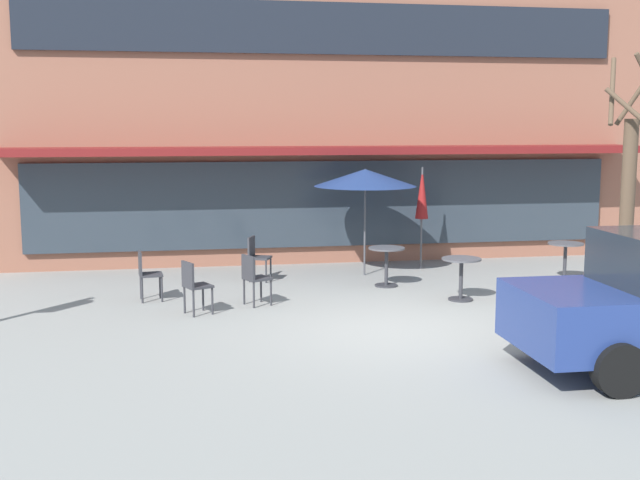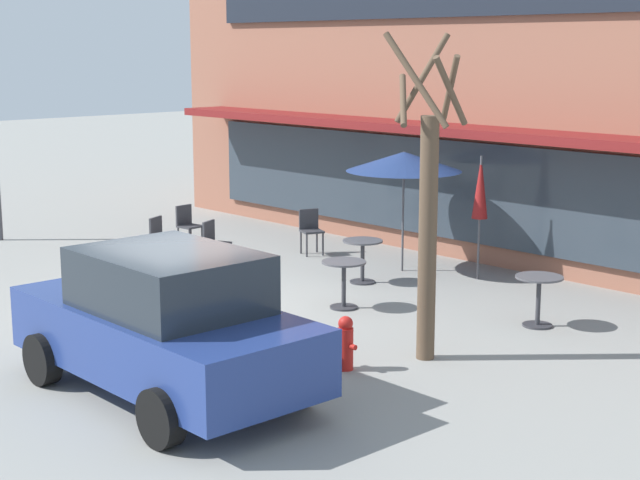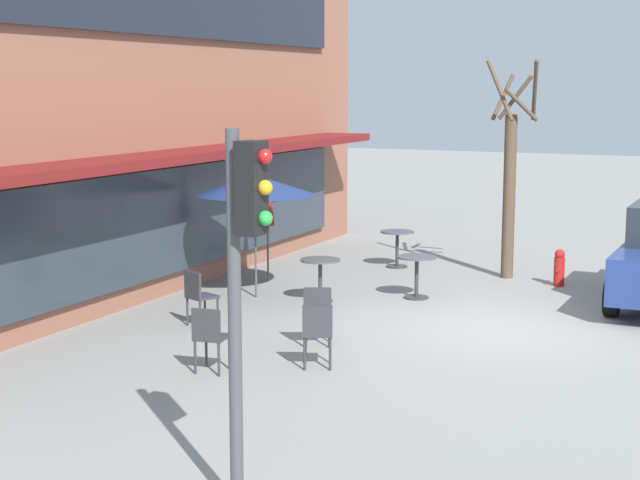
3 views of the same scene
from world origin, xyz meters
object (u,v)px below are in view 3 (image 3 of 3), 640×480
at_px(cafe_table_by_tree, 320,273).
at_px(traffic_light_pole, 244,258).
at_px(cafe_chair_1, 198,294).
at_px(patio_umbrella_green_folded, 267,198).
at_px(street_tree, 510,181).
at_px(fire_hydrant, 559,268).
at_px(cafe_table_near_wall, 397,243).
at_px(patio_umbrella_cream_folded, 255,185).
at_px(cafe_table_streetside, 417,270).
at_px(cafe_chair_3, 210,334).
at_px(cafe_chair_2, 318,330).
at_px(cafe_chair_0, 318,311).

distance_m(cafe_table_by_tree, traffic_light_pole, 8.73).
distance_m(cafe_chair_1, traffic_light_pole, 7.08).
xyz_separation_m(patio_umbrella_green_folded, street_tree, (2.33, -4.10, 0.29)).
relative_size(patio_umbrella_green_folded, fire_hydrant, 3.12).
distance_m(cafe_table_near_wall, traffic_light_pole, 12.17).
relative_size(patio_umbrella_cream_folded, street_tree, 0.52).
distance_m(patio_umbrella_green_folded, fire_hydrant, 5.69).
bearing_deg(street_tree, cafe_table_streetside, 158.76).
height_order(street_tree, traffic_light_pole, street_tree).
bearing_deg(cafe_chair_1, cafe_chair_3, -144.62).
height_order(cafe_table_near_wall, cafe_chair_2, cafe_chair_2).
bearing_deg(cafe_table_streetside, traffic_light_pole, -169.99).
bearing_deg(traffic_light_pole, cafe_chair_1, 35.62).
bearing_deg(cafe_chair_1, cafe_chair_2, -115.75).
xyz_separation_m(patio_umbrella_cream_folded, cafe_chair_1, (-2.27, -0.22, -1.50)).
bearing_deg(cafe_chair_2, cafe_chair_1, 64.25).
xyz_separation_m(cafe_table_near_wall, cafe_chair_2, (-7.39, -1.65, 0.01)).
bearing_deg(patio_umbrella_green_folded, traffic_light_pole, -152.97).
relative_size(cafe_table_near_wall, cafe_chair_3, 0.85).
distance_m(cafe_chair_0, street_tree, 6.50).
distance_m(cafe_chair_1, cafe_chair_2, 2.97).
height_order(cafe_chair_0, cafe_chair_2, same).
height_order(patio_umbrella_green_folded, cafe_chair_1, patio_umbrella_green_folded).
distance_m(cafe_chair_0, cafe_chair_3, 1.96).
relative_size(patio_umbrella_cream_folded, cafe_chair_1, 2.47).
bearing_deg(cafe_chair_2, fire_hydrant, -14.80).
xyz_separation_m(cafe_table_near_wall, traffic_light_pole, (-11.67, -2.97, 1.78)).
distance_m(cafe_chair_2, cafe_chair_3, 1.43).
height_order(cafe_table_near_wall, traffic_light_pole, traffic_light_pole).
height_order(cafe_chair_2, cafe_chair_3, same).
bearing_deg(cafe_chair_1, cafe_chair_0, -96.86).
distance_m(cafe_chair_3, street_tree, 8.40).
height_order(cafe_chair_1, street_tree, street_tree).
distance_m(cafe_table_by_tree, cafe_chair_1, 2.61).
relative_size(patio_umbrella_cream_folded, cafe_chair_3, 2.47).
distance_m(cafe_table_near_wall, fire_hydrant, 3.50).
height_order(cafe_chair_1, traffic_light_pole, traffic_light_pole).
distance_m(cafe_table_streetside, patio_umbrella_green_folded, 3.31).
bearing_deg(fire_hydrant, cafe_table_by_tree, 131.98).
bearing_deg(cafe_chair_3, traffic_light_pole, -144.23).
height_order(cafe_table_streetside, cafe_chair_0, cafe_chair_0).
bearing_deg(street_tree, cafe_chair_1, 150.31).
relative_size(patio_umbrella_green_folded, patio_umbrella_cream_folded, 1.00).
distance_m(patio_umbrella_cream_folded, fire_hydrant, 5.99).
distance_m(cafe_table_by_tree, patio_umbrella_cream_folded, 1.93).
bearing_deg(cafe_chair_0, cafe_table_streetside, -3.38).
bearing_deg(traffic_light_pole, cafe_table_near_wall, 14.26).
relative_size(cafe_table_near_wall, street_tree, 0.18).
bearing_deg(cafe_chair_3, cafe_table_by_tree, 6.41).
bearing_deg(fire_hydrant, cafe_table_streetside, 136.11).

